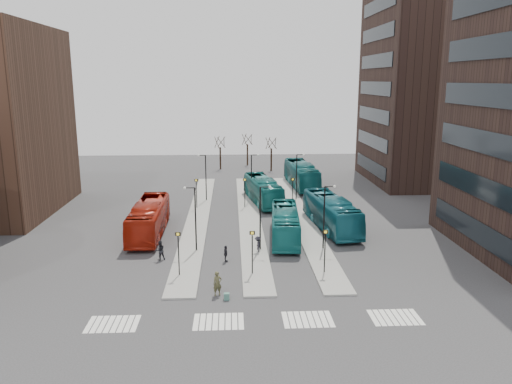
{
  "coord_description": "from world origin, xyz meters",
  "views": [
    {
      "loc": [
        -0.03,
        -26.69,
        15.81
      ],
      "look_at": [
        2.36,
        21.06,
        5.0
      ],
      "focal_mm": 35.0,
      "sensor_mm": 36.0,
      "label": 1
    }
  ],
  "objects_px": {
    "teal_bus_a": "(285,224)",
    "traveller": "(217,284)",
    "red_bus": "(149,218)",
    "teal_bus_d": "(301,175)",
    "suitcase": "(227,297)",
    "commuter_c": "(258,245)",
    "teal_bus_b": "(263,190)",
    "teal_bus_c": "(331,213)",
    "commuter_a": "(160,250)",
    "commuter_b": "(226,254)"
  },
  "relations": [
    {
      "from": "teal_bus_a",
      "to": "traveller",
      "type": "relative_size",
      "value": 6.01
    },
    {
      "from": "red_bus",
      "to": "teal_bus_d",
      "type": "relative_size",
      "value": 0.94
    },
    {
      "from": "suitcase",
      "to": "commuter_c",
      "type": "xyz_separation_m",
      "value": [
        2.81,
        9.91,
        0.56
      ]
    },
    {
      "from": "suitcase",
      "to": "commuter_c",
      "type": "bearing_deg",
      "value": 73.72
    },
    {
      "from": "teal_bus_a",
      "to": "teal_bus_b",
      "type": "bearing_deg",
      "value": 99.39
    },
    {
      "from": "teal_bus_c",
      "to": "commuter_a",
      "type": "height_order",
      "value": "teal_bus_c"
    },
    {
      "from": "commuter_a",
      "to": "commuter_b",
      "type": "bearing_deg",
      "value": 149.02
    },
    {
      "from": "teal_bus_c",
      "to": "traveller",
      "type": "distance_m",
      "value": 20.47
    },
    {
      "from": "teal_bus_c",
      "to": "commuter_b",
      "type": "relative_size",
      "value": 8.31
    },
    {
      "from": "teal_bus_c",
      "to": "teal_bus_d",
      "type": "bearing_deg",
      "value": 83.71
    },
    {
      "from": "teal_bus_d",
      "to": "traveller",
      "type": "xyz_separation_m",
      "value": [
        -11.62,
        -38.16,
        -0.91
      ]
    },
    {
      "from": "commuter_b",
      "to": "teal_bus_c",
      "type": "bearing_deg",
      "value": -53.33
    },
    {
      "from": "teal_bus_d",
      "to": "commuter_b",
      "type": "xyz_separation_m",
      "value": [
        -11.07,
        -31.18,
        -1.09
      ]
    },
    {
      "from": "commuter_a",
      "to": "red_bus",
      "type": "bearing_deg",
      "value": -97.35
    },
    {
      "from": "teal_bus_b",
      "to": "commuter_b",
      "type": "height_order",
      "value": "teal_bus_b"
    },
    {
      "from": "commuter_a",
      "to": "commuter_b",
      "type": "relative_size",
      "value": 1.17
    },
    {
      "from": "teal_bus_a",
      "to": "traveller",
      "type": "xyz_separation_m",
      "value": [
        -6.49,
        -13.36,
        -0.63
      ]
    },
    {
      "from": "suitcase",
      "to": "teal_bus_b",
      "type": "bearing_deg",
      "value": 80.81
    },
    {
      "from": "teal_bus_d",
      "to": "commuter_a",
      "type": "distance_m",
      "value": 34.78
    },
    {
      "from": "teal_bus_d",
      "to": "traveller",
      "type": "bearing_deg",
      "value": -110.37
    },
    {
      "from": "suitcase",
      "to": "red_bus",
      "type": "height_order",
      "value": "red_bus"
    },
    {
      "from": "teal_bus_c",
      "to": "red_bus",
      "type": "bearing_deg",
      "value": 176.58
    },
    {
      "from": "suitcase",
      "to": "traveller",
      "type": "xyz_separation_m",
      "value": [
        -0.69,
        0.84,
        0.68
      ]
    },
    {
      "from": "suitcase",
      "to": "teal_bus_b",
      "type": "height_order",
      "value": "teal_bus_b"
    },
    {
      "from": "traveller",
      "to": "teal_bus_c",
      "type": "bearing_deg",
      "value": 35.15
    },
    {
      "from": "commuter_b",
      "to": "traveller",
      "type": "bearing_deg",
      "value": 171.6
    },
    {
      "from": "teal_bus_a",
      "to": "red_bus",
      "type": "bearing_deg",
      "value": 175.98
    },
    {
      "from": "commuter_b",
      "to": "teal_bus_a",
      "type": "bearing_deg",
      "value": -46.86
    },
    {
      "from": "teal_bus_b",
      "to": "teal_bus_d",
      "type": "distance_m",
      "value": 11.57
    },
    {
      "from": "traveller",
      "to": "commuter_b",
      "type": "height_order",
      "value": "traveller"
    },
    {
      "from": "teal_bus_c",
      "to": "commuter_a",
      "type": "relative_size",
      "value": 7.08
    },
    {
      "from": "suitcase",
      "to": "traveller",
      "type": "height_order",
      "value": "traveller"
    },
    {
      "from": "red_bus",
      "to": "teal_bus_c",
      "type": "height_order",
      "value": "teal_bus_c"
    },
    {
      "from": "traveller",
      "to": "commuter_b",
      "type": "bearing_deg",
      "value": 66.09
    },
    {
      "from": "teal_bus_a",
      "to": "commuter_c",
      "type": "xyz_separation_m",
      "value": [
        -3.0,
        -4.28,
        -0.74
      ]
    },
    {
      "from": "teal_bus_a",
      "to": "commuter_c",
      "type": "distance_m",
      "value": 5.28
    },
    {
      "from": "teal_bus_a",
      "to": "commuter_b",
      "type": "relative_size",
      "value": 7.42
    },
    {
      "from": "teal_bus_c",
      "to": "teal_bus_b",
      "type": "bearing_deg",
      "value": 112.32
    },
    {
      "from": "traveller",
      "to": "suitcase",
      "type": "bearing_deg",
      "value": -70.05
    },
    {
      "from": "suitcase",
      "to": "red_bus",
      "type": "relative_size",
      "value": 0.04
    },
    {
      "from": "teal_bus_b",
      "to": "commuter_b",
      "type": "relative_size",
      "value": 7.9
    },
    {
      "from": "teal_bus_b",
      "to": "commuter_a",
      "type": "relative_size",
      "value": 6.73
    },
    {
      "from": "teal_bus_a",
      "to": "traveller",
      "type": "bearing_deg",
      "value": -111.37
    },
    {
      "from": "suitcase",
      "to": "teal_bus_d",
      "type": "height_order",
      "value": "teal_bus_d"
    },
    {
      "from": "red_bus",
      "to": "commuter_c",
      "type": "xyz_separation_m",
      "value": [
        10.98,
        -6.39,
        -0.92
      ]
    },
    {
      "from": "commuter_a",
      "to": "commuter_b",
      "type": "distance_m",
      "value": 5.93
    },
    {
      "from": "teal_bus_b",
      "to": "teal_bus_c",
      "type": "relative_size",
      "value": 0.95
    },
    {
      "from": "teal_bus_b",
      "to": "teal_bus_d",
      "type": "bearing_deg",
      "value": 46.77
    },
    {
      "from": "teal_bus_c",
      "to": "teal_bus_d",
      "type": "relative_size",
      "value": 0.95
    },
    {
      "from": "red_bus",
      "to": "traveller",
      "type": "xyz_separation_m",
      "value": [
        7.48,
        -15.46,
        -0.8
      ]
    }
  ]
}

